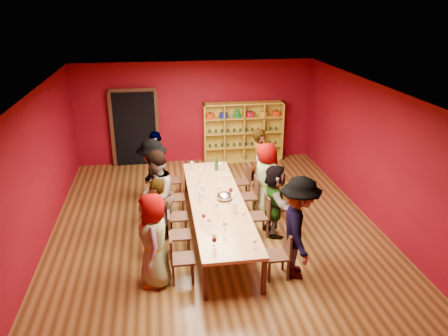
{
  "coord_description": "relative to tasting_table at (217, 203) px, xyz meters",
  "views": [
    {
      "loc": [
        -1.1,
        -8.11,
        4.7
      ],
      "look_at": [
        0.27,
        0.8,
        1.15
      ],
      "focal_mm": 35.0,
      "sensor_mm": 36.0,
      "label": 1
    }
  ],
  "objects": [
    {
      "name": "chair_person_right_2",
      "position": [
        0.91,
        -0.22,
        -0.2
      ],
      "size": [
        0.42,
        0.42,
        0.89
      ],
      "color": "#331A11",
      "rests_on": "ground"
    },
    {
      "name": "shelving_unit",
      "position": [
        1.4,
        4.32,
        0.28
      ],
      "size": [
        2.4,
        0.4,
        1.8
      ],
      "color": "gold",
      "rests_on": "ground"
    },
    {
      "name": "wine_glass_18",
      "position": [
        0.37,
        -1.92,
        0.18
      ],
      "size": [
        0.07,
        0.07,
        0.18
      ],
      "color": "white",
      "rests_on": "tasting_table"
    },
    {
      "name": "wine_glass_12",
      "position": [
        -0.19,
        1.38,
        0.19
      ],
      "size": [
        0.08,
        0.08,
        0.19
      ],
      "color": "white",
      "rests_on": "tasting_table"
    },
    {
      "name": "wine_glass_1",
      "position": [
        0.31,
        1.68,
        0.2
      ],
      "size": [
        0.08,
        0.08,
        0.21
      ],
      "color": "white",
      "rests_on": "tasting_table"
    },
    {
      "name": "wine_glass_8",
      "position": [
        -0.37,
        -0.9,
        0.18
      ],
      "size": [
        0.07,
        0.07,
        0.18
      ],
      "color": "white",
      "rests_on": "tasting_table"
    },
    {
      "name": "carafe_a",
      "position": [
        -0.24,
        0.3,
        0.17
      ],
      "size": [
        0.13,
        0.13,
        0.25
      ],
      "color": "white",
      "rests_on": "tasting_table"
    },
    {
      "name": "person_right_0",
      "position": [
        1.21,
        -1.71,
        0.25
      ],
      "size": [
        0.71,
        1.29,
        1.89
      ],
      "primitive_type": "imported",
      "rotation": [
        0.0,
        0.0,
        1.39
      ],
      "color": "tan",
      "rests_on": "ground"
    },
    {
      "name": "chair_person_left_0",
      "position": [
        -0.91,
        -1.56,
        -0.2
      ],
      "size": [
        0.42,
        0.42,
        0.89
      ],
      "color": "#331A11",
      "rests_on": "ground"
    },
    {
      "name": "wine_glass_10",
      "position": [
        0.31,
        0.11,
        0.21
      ],
      "size": [
        0.09,
        0.09,
        0.22
      ],
      "color": "white",
      "rests_on": "tasting_table"
    },
    {
      "name": "wine_glass_4",
      "position": [
        -0.29,
        -1.1,
        0.2
      ],
      "size": [
        0.08,
        0.08,
        0.2
      ],
      "color": "white",
      "rests_on": "tasting_table"
    },
    {
      "name": "wine_glass_7",
      "position": [
        -0.04,
        -1.3,
        0.21
      ],
      "size": [
        0.09,
        0.09,
        0.22
      ],
      "color": "white",
      "rests_on": "tasting_table"
    },
    {
      "name": "person_left_1",
      "position": [
        -1.25,
        -0.74,
        0.11
      ],
      "size": [
        0.6,
        0.7,
        1.62
      ],
      "primitive_type": "imported",
      "rotation": [
        0.0,
        0.0,
        -1.91
      ],
      "color": "#141A37",
      "rests_on": "ground"
    },
    {
      "name": "wine_glass_15",
      "position": [
        -0.28,
        0.81,
        0.21
      ],
      "size": [
        0.09,
        0.09,
        0.22
      ],
      "color": "white",
      "rests_on": "tasting_table"
    },
    {
      "name": "wine_glass_6",
      "position": [
        0.3,
        -0.17,
        0.2
      ],
      "size": [
        0.08,
        0.08,
        0.2
      ],
      "color": "white",
      "rests_on": "tasting_table"
    },
    {
      "name": "chair_person_right_3",
      "position": [
        0.91,
        0.76,
        -0.2
      ],
      "size": [
        0.42,
        0.42,
        0.89
      ],
      "color": "#331A11",
      "rests_on": "ground"
    },
    {
      "name": "person_left_0",
      "position": [
        -1.3,
        -1.56,
        0.15
      ],
      "size": [
        0.48,
        0.85,
        1.7
      ],
      "primitive_type": "imported",
      "rotation": [
        0.0,
        0.0,
        -1.53
      ],
      "color": "beige",
      "rests_on": "ground"
    },
    {
      "name": "chair_person_left_2",
      "position": [
        -0.91,
        0.02,
        -0.2
      ],
      "size": [
        0.42,
        0.42,
        0.89
      ],
      "color": "#331A11",
      "rests_on": "ground"
    },
    {
      "name": "wine_glass_14",
      "position": [
        -0.36,
        1.92,
        0.19
      ],
      "size": [
        0.08,
        0.08,
        0.19
      ],
      "color": "white",
      "rests_on": "tasting_table"
    },
    {
      "name": "person_right_2",
      "position": [
        1.17,
        -0.22,
        0.08
      ],
      "size": [
        0.43,
        1.45,
        1.55
      ],
      "primitive_type": "imported",
      "rotation": [
        0.0,
        0.0,
        1.58
      ],
      "color": "#48494D",
      "rests_on": "ground"
    },
    {
      "name": "room_shell",
      "position": [
        0.0,
        0.0,
        0.8
      ],
      "size": [
        7.1,
        9.1,
        3.04
      ],
      "color": "#4D2F14",
      "rests_on": "ground"
    },
    {
      "name": "chair_person_left_3",
      "position": [
        -0.91,
        0.95,
        -0.2
      ],
      "size": [
        0.42,
        0.42,
        0.89
      ],
      "color": "#331A11",
      "rests_on": "ground"
    },
    {
      "name": "chair_person_right_4",
      "position": [
        0.91,
        1.62,
        -0.2
      ],
      "size": [
        0.42,
        0.42,
        0.89
      ],
      "color": "#331A11",
      "rests_on": "ground"
    },
    {
      "name": "person_right_3",
      "position": [
        1.24,
        0.76,
        0.15
      ],
      "size": [
        0.75,
        0.94,
        1.7
      ],
      "primitive_type": "imported",
      "rotation": [
        0.0,
        0.0,
        1.99
      ],
      "color": "silver",
      "rests_on": "ground"
    },
    {
      "name": "chair_person_left_1",
      "position": [
        -0.91,
        -0.74,
        -0.2
      ],
      "size": [
        0.42,
        0.42,
        0.89
      ],
      "color": "#331A11",
      "rests_on": "ground"
    },
    {
      "name": "spittoon_bowl",
      "position": [
        0.16,
        0.02,
        0.13
      ],
      "size": [
        0.33,
        0.33,
        0.18
      ],
      "primitive_type": "ellipsoid",
      "color": "silver",
      "rests_on": "tasting_table"
    },
    {
      "name": "wine_glass_2",
      "position": [
        0.09,
        0.28,
        0.21
      ],
      "size": [
        0.09,
        0.09,
        0.22
      ],
      "color": "white",
      "rests_on": "tasting_table"
    },
    {
      "name": "wine_bottle",
      "position": [
        0.23,
        1.7,
        0.18
      ],
      "size": [
        0.08,
        0.08,
        0.34
      ],
      "color": "#133415",
      "rests_on": "tasting_table"
    },
    {
      "name": "wine_glass_17",
      "position": [
        0.31,
        1.02,
        0.18
      ],
      "size": [
        0.07,
        0.07,
        0.18
      ],
      "color": "white",
      "rests_on": "tasting_table"
    },
    {
      "name": "wine_glass_13",
      "position": [
        -0.33,
        -0.04,
        0.2
      ],
      "size": [
        0.09,
        0.09,
        0.21
      ],
      "color": "white",
      "rests_on": "tasting_table"
    },
    {
      "name": "doorway",
      "position": [
        -1.8,
        4.43,
        0.42
      ],
      "size": [
        1.4,
        0.17,
        2.3
      ],
      "color": "black",
      "rests_on": "ground"
    },
    {
      "name": "tasting_table",
      "position": [
        0.0,
        0.0,
        0.0
      ],
      "size": [
        1.1,
        4.5,
        0.75
      ],
      "color": "#B8804C",
      "rests_on": "ground"
    },
    {
      "name": "person_left_3",
      "position": [
        -1.29,
        0.95,
        0.22
      ],
      "size": [
        0.75,
        1.26,
        1.83
      ],
      "primitive_type": "imported",
      "rotation": [
        0.0,
        0.0,
        -1.34
      ],
      "color": "#CD8994",
      "rests_on": "ground"
    },
    {
      "name": "person_left_2",
      "position": [
        -1.23,
        0.02,
        0.25
      ],
      "size": [
        0.69,
        1.01,
        1.89
      ],
      "primitive_type": "imported",
      "rotation": [
        0.0,
        0.0,
        -1.79
      ],
      "color": "#5A7CB9",
      "rests_on": "ground"
    },
    {
      "name": "person_left_4",
      "position": [
        -1.2,
        1.96,
        0.17
      ],
      "size": [
        0.59,
        1.07,
        1.73
      ],
      "primitive_type": "imported",
      "rotation": [
        0.0,
        0.0,
        -1.44
      ],
      "color": "silver",
      "rests_on": "ground"
    },
    {
      "name": "wine_glass_0",
      "position": [
        -0.08,
        -0.51,
        0.21
      ],
      "size": [
        0.09,
        0.09,
        0.22
      ],
      "color": "white",
      "rests_on": "tasting_table"
    },
    {
      "name": "wine_glass_11",
      "position": [
        -0.29,
        -1.81,
        0.2
      ],
      "size": [
        0.08,
        0.08,
        0.21
      ],
      "color": "white",
      "rests_on": "tasting_table"
    },
    {
      "name": "carafe_b",
      "position": [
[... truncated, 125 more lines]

